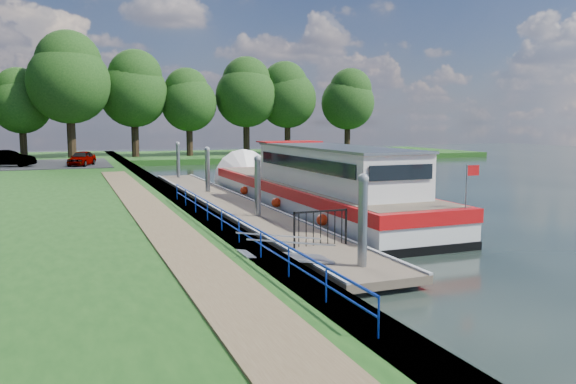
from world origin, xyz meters
name	(u,v)px	position (x,y,z in m)	size (l,w,h in m)	color
ground	(353,276)	(0.00, 0.00, 0.00)	(160.00, 160.00, 0.00)	black
bank_edge	(170,199)	(-2.55, 15.00, 0.39)	(1.10, 90.00, 0.78)	#473D2D
far_bank	(238,156)	(12.00, 52.00, 0.30)	(60.00, 18.00, 0.60)	#184112
footpath	(153,214)	(-4.40, 8.00, 0.80)	(1.60, 40.00, 0.05)	brown
carpark	(21,165)	(-11.00, 38.00, 0.81)	(14.00, 12.00, 0.06)	black
blue_fence	(230,219)	(-2.75, 3.00, 1.31)	(0.04, 18.04, 0.72)	#0C2DBF
pontoon	(229,206)	(0.00, 13.00, 0.18)	(2.50, 30.00, 0.56)	brown
mooring_piles	(229,184)	(0.00, 13.00, 1.28)	(0.30, 27.30, 3.55)	gray
gangway	(286,256)	(-1.85, 0.50, 0.63)	(2.58, 1.00, 0.92)	#A5A8AD
gate_panel	(321,223)	(0.00, 2.20, 1.15)	(1.85, 0.05, 1.15)	black
barge	(306,188)	(3.60, 11.67, 1.09)	(4.36, 21.15, 4.78)	black
horizon_trees	(123,88)	(-1.61, 48.68, 7.95)	(54.38, 10.03, 12.87)	#332316
car_a	(82,158)	(-6.29, 34.80, 1.44)	(1.43, 3.55, 1.21)	#999999
car_b	(8,158)	(-11.74, 35.65, 1.49)	(1.38, 3.95, 1.30)	#999999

